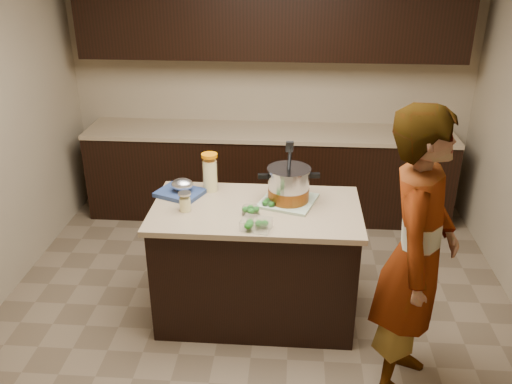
# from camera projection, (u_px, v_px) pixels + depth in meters

# --- Properties ---
(ground_plane) EXTENTS (4.00, 4.00, 0.00)m
(ground_plane) POSITION_uv_depth(u_px,v_px,m) (256.00, 312.00, 4.15)
(ground_plane) COLOR brown
(ground_plane) RESTS_ON ground
(room_shell) EXTENTS (4.04, 4.04, 2.72)m
(room_shell) POSITION_uv_depth(u_px,v_px,m) (256.00, 93.00, 3.43)
(room_shell) COLOR tan
(room_shell) RESTS_ON ground
(back_cabinets) EXTENTS (3.60, 0.63, 2.33)m
(back_cabinets) POSITION_uv_depth(u_px,v_px,m) (269.00, 125.00, 5.33)
(back_cabinets) COLOR black
(back_cabinets) RESTS_ON ground
(island) EXTENTS (1.46, 0.81, 0.90)m
(island) POSITION_uv_depth(u_px,v_px,m) (256.00, 262.00, 3.96)
(island) COLOR black
(island) RESTS_ON ground
(dish_towel) EXTENTS (0.45, 0.45, 0.02)m
(dish_towel) POSITION_uv_depth(u_px,v_px,m) (288.00, 201.00, 3.85)
(dish_towel) COLOR #6A9463
(dish_towel) RESTS_ON island
(stock_pot) EXTENTS (0.43, 0.34, 0.44)m
(stock_pot) POSITION_uv_depth(u_px,v_px,m) (289.00, 187.00, 3.80)
(stock_pot) COLOR #B7B7BC
(stock_pot) RESTS_ON dish_towel
(lemonade_pitcher) EXTENTS (0.16, 0.16, 0.29)m
(lemonade_pitcher) POSITION_uv_depth(u_px,v_px,m) (210.00, 174.00, 3.98)
(lemonade_pitcher) COLOR #F1E393
(lemonade_pitcher) RESTS_ON island
(mason_jar) EXTENTS (0.11, 0.11, 0.15)m
(mason_jar) POSITION_uv_depth(u_px,v_px,m) (185.00, 202.00, 3.70)
(mason_jar) COLOR #F1E393
(mason_jar) RESTS_ON island
(broccoli_tub_left) EXTENTS (0.12, 0.12, 0.05)m
(broccoli_tub_left) POSITION_uv_depth(u_px,v_px,m) (269.00, 204.00, 3.77)
(broccoli_tub_left) COLOR silver
(broccoli_tub_left) RESTS_ON island
(broccoli_tub_right) EXTENTS (0.14, 0.14, 0.06)m
(broccoli_tub_right) POSITION_uv_depth(u_px,v_px,m) (251.00, 211.00, 3.67)
(broccoli_tub_right) COLOR silver
(broccoli_tub_right) RESTS_ON island
(broccoli_tub_rect) EXTENTS (0.22, 0.18, 0.07)m
(broccoli_tub_rect) POSITION_uv_depth(u_px,v_px,m) (256.00, 225.00, 3.48)
(broccoli_tub_rect) COLOR silver
(broccoli_tub_rect) RESTS_ON island
(blue_tray) EXTENTS (0.39, 0.35, 0.12)m
(blue_tray) POSITION_uv_depth(u_px,v_px,m) (181.00, 190.00, 3.94)
(blue_tray) COLOR navy
(blue_tray) RESTS_ON island
(person) EXTENTS (0.64, 0.78, 1.84)m
(person) POSITION_uv_depth(u_px,v_px,m) (416.00, 257.00, 3.14)
(person) COLOR gray
(person) RESTS_ON ground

